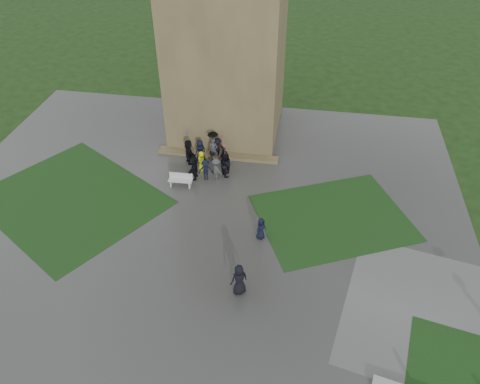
% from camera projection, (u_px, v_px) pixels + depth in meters
% --- Properties ---
extents(ground, '(120.00, 120.00, 0.00)m').
position_uv_depth(ground, '(181.00, 259.00, 26.54)').
color(ground, black).
extents(plaza, '(34.00, 34.00, 0.02)m').
position_uv_depth(plaza, '(189.00, 235.00, 28.08)').
color(plaza, '#333331').
rests_on(plaza, ground).
extents(lawn_inset_left, '(14.10, 13.46, 0.01)m').
position_uv_depth(lawn_inset_left, '(71.00, 200.00, 30.71)').
color(lawn_inset_left, black).
rests_on(lawn_inset_left, plaza).
extents(lawn_inset_right, '(11.12, 10.15, 0.01)m').
position_uv_depth(lawn_inset_right, '(333.00, 217.00, 29.31)').
color(lawn_inset_right, black).
rests_on(lawn_inset_right, plaza).
extents(tower, '(8.00, 8.00, 18.00)m').
position_uv_depth(tower, '(227.00, 14.00, 32.61)').
color(tower, brown).
rests_on(tower, ground).
extents(tower_plinth, '(9.00, 0.80, 0.22)m').
position_uv_depth(tower_plinth, '(218.00, 155.00, 34.68)').
color(tower_plinth, brown).
rests_on(tower_plinth, plaza).
extents(bench, '(1.62, 0.54, 0.93)m').
position_uv_depth(bench, '(181.00, 180.00, 31.64)').
color(bench, beige).
rests_on(bench, plaza).
extents(visitor_cluster, '(4.04, 4.02, 2.61)m').
position_uv_depth(visitor_cluster, '(207.00, 155.00, 32.83)').
color(visitor_cluster, black).
rests_on(visitor_cluster, plaza).
extents(pedestrian_mid, '(0.83, 0.86, 1.45)m').
position_uv_depth(pedestrian_mid, '(261.00, 228.00, 27.46)').
color(pedestrian_mid, black).
rests_on(pedestrian_mid, plaza).
extents(pedestrian_near, '(1.13, 1.04, 1.90)m').
position_uv_depth(pedestrian_near, '(239.00, 279.00, 24.08)').
color(pedestrian_near, black).
rests_on(pedestrian_near, plaza).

